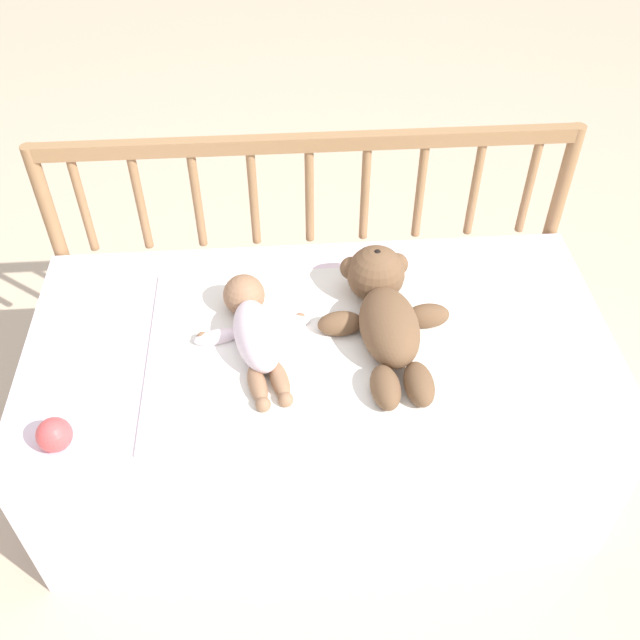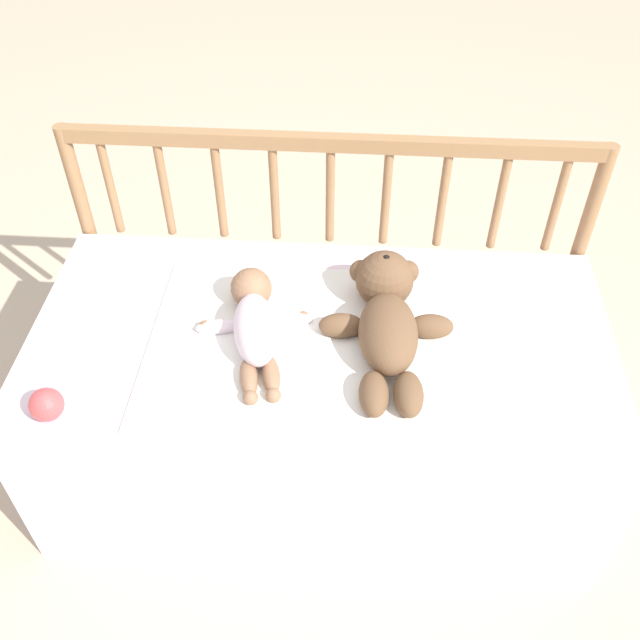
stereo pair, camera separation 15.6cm
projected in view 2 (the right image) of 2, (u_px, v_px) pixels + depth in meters
name	position (u px, v px, depth m)	size (l,w,h in m)	color
ground_plane	(320.00, 458.00, 1.95)	(12.00, 12.00, 0.00)	#C6B293
crib_mattress	(320.00, 402.00, 1.78)	(1.32, 0.66, 0.48)	silver
crib_rail	(330.00, 213.00, 1.80)	(1.32, 0.04, 0.78)	#997047
blanket	(327.00, 347.00, 1.58)	(0.79, 0.53, 0.01)	white
teddy_bear	(387.00, 317.00, 1.57)	(0.30, 0.44, 0.14)	brown
baby	(255.00, 323.00, 1.58)	(0.27, 0.36, 0.10)	white
toy_ball	(46.00, 405.00, 1.42)	(0.07, 0.07, 0.07)	#DB4C4C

